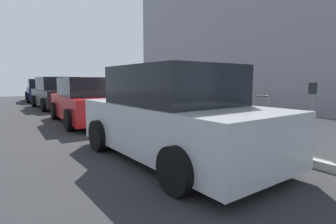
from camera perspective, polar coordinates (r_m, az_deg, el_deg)
name	(u,v)px	position (r m, az deg, el deg)	size (l,w,h in m)	color
ground_plane	(147,122)	(9.20, -4.50, -2.26)	(40.00, 40.00, 0.00)	#28282B
sidewalk_curb	(203,115)	(10.60, 7.44, -0.70)	(18.00, 5.00, 0.14)	#9E9B93
suitcase_black_0	(260,123)	(6.23, 19.25, -2.30)	(0.42, 0.21, 0.99)	black
suitcase_maroon_1	(244,125)	(6.60, 16.06, -2.66)	(0.43, 0.20, 0.56)	maroon
suitcase_silver_2	(226,119)	(6.91, 12.47, -1.48)	(0.48, 0.25, 0.72)	#9EA0A8
suitcase_teal_3	(211,118)	(7.23, 9.21, -1.22)	(0.39, 0.23, 0.68)	#0F606B
suitcase_red_4	(203,117)	(7.65, 7.56, -1.09)	(0.36, 0.25, 0.59)	red
suitcase_navy_5	(192,115)	(8.00, 5.13, -0.69)	(0.46, 0.27, 0.86)	navy
suitcase_olive_6	(181,114)	(8.36, 2.81, -0.42)	(0.35, 0.26, 0.57)	#59601E
suitcase_black_7	(175,109)	(8.79, 1.57, 0.61)	(0.43, 0.26, 1.02)	black
suitcase_maroon_8	(164,109)	(9.15, -0.96, 0.67)	(0.48, 0.27, 0.94)	maroon
fire_hydrant	(155,105)	(9.76, -2.86, 1.42)	(0.39, 0.21, 0.75)	#99999E
bollard_post	(142,103)	(10.35, -5.73, 1.91)	(0.14, 0.14, 0.86)	#333338
parking_meter	(312,105)	(5.85, 28.53, 1.25)	(0.12, 0.09, 1.27)	slate
parked_car_silver_0	(173,116)	(4.89, 1.09, -0.89)	(4.31, 2.24, 1.71)	#B2B5BA
parked_car_red_1	(90,101)	(9.58, -16.48, 2.23)	(4.36, 2.22, 1.55)	#AD1619
parked_car_charcoal_2	(58,94)	(15.10, -22.69, 3.69)	(4.53, 2.22, 1.62)	black
parked_car_navy_3	(42,91)	(20.56, -25.50, 4.16)	(4.76, 2.24, 1.54)	#141E4C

